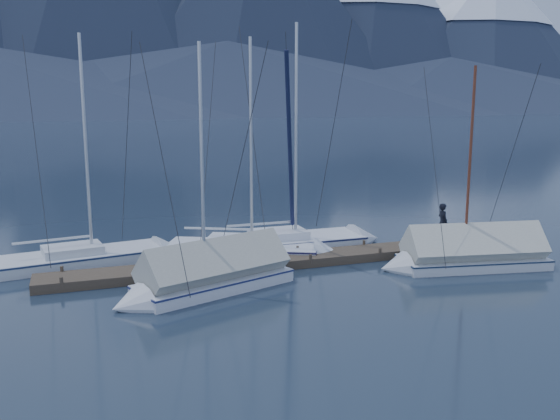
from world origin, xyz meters
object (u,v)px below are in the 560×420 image
object	(u,v)px
sailboat_open_mid	(264,252)
sailboat_covered_far	(201,280)
sailboat_covered_near	(461,257)
sailboat_open_right	(307,243)
person	(443,222)
sailboat_open_left	(106,257)

from	to	relation	value
sailboat_open_mid	sailboat_covered_far	distance (m)	5.15
sailboat_open_mid	sailboat_covered_far	world-z (taller)	sailboat_open_mid
sailboat_open_mid	sailboat_covered_near	bearing A→B (deg)	-32.53
sailboat_open_right	sailboat_covered_far	bearing A→B (deg)	-140.62
sailboat_covered_near	person	distance (m)	3.08
sailboat_open_mid	sailboat_open_right	distance (m)	2.39
person	sailboat_open_mid	bearing A→B (deg)	83.03
sailboat_open_left	sailboat_covered_far	xyz separation A→B (m)	(2.83, -5.13, 0.27)
sailboat_open_right	sailboat_covered_near	bearing A→B (deg)	-49.09
sailboat_open_mid	sailboat_open_left	bearing A→B (deg)	168.34
sailboat_open_mid	sailboat_open_right	size ratio (longest dim) A/B	0.93
sailboat_open_left	person	bearing A→B (deg)	-10.96
sailboat_covered_far	sailboat_open_left	bearing A→B (deg)	118.87
person	sailboat_open_left	bearing A→B (deg)	82.45
sailboat_covered_near	sailboat_open_mid	bearing A→B (deg)	147.47
sailboat_open_left	person	size ratio (longest dim) A/B	5.86
sailboat_covered_far	person	size ratio (longest dim) A/B	5.44
sailboat_open_left	sailboat_covered_far	size ratio (longest dim) A/B	1.08
sailboat_open_right	person	size ratio (longest dim) A/B	6.31
sailboat_open_left	sailboat_open_right	xyz separation A→B (m)	(8.50, -0.48, 0.01)
sailboat_open_left	person	world-z (taller)	sailboat_open_left
sailboat_covered_near	person	bearing A→B (deg)	69.52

